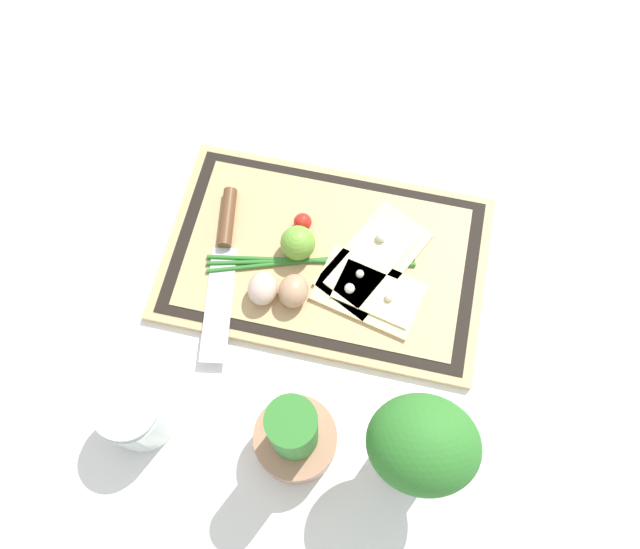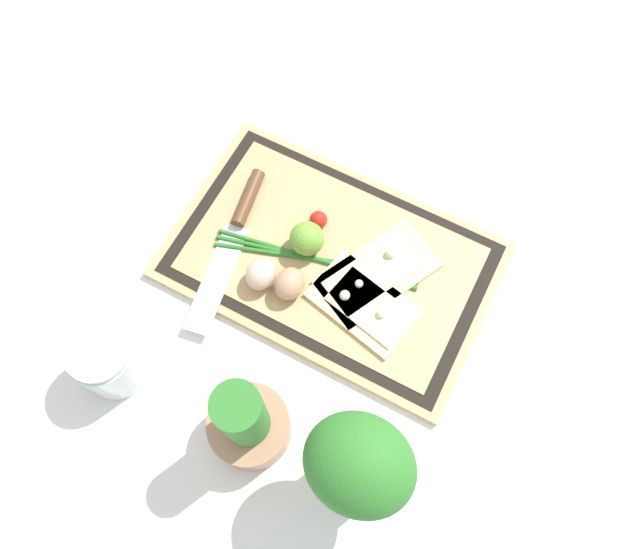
{
  "view_description": "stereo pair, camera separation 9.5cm",
  "coord_description": "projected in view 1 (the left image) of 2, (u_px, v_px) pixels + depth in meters",
  "views": [
    {
      "loc": [
        -0.08,
        0.39,
        0.92
      ],
      "look_at": [
        0.0,
        0.04,
        0.03
      ],
      "focal_mm": 35.0,
      "sensor_mm": 36.0,
      "label": 1
    },
    {
      "loc": [
        -0.17,
        0.36,
        0.92
      ],
      "look_at": [
        0.0,
        0.04,
        0.03
      ],
      "focal_mm": 35.0,
      "sensor_mm": 36.0,
      "label": 2
    }
  ],
  "objects": [
    {
      "name": "egg_brown",
      "position": [
        293.0,
        291.0,
        0.94
      ],
      "size": [
        0.04,
        0.05,
        0.04
      ],
      "primitive_type": "ellipsoid",
      "color": "tan",
      "rests_on": "cutting_board"
    },
    {
      "name": "cherry_tomato_red",
      "position": [
        303.0,
        222.0,
        0.99
      ],
      "size": [
        0.03,
        0.03,
        0.03
      ],
      "primitive_type": "sphere",
      "color": "red",
      "rests_on": "cutting_board"
    },
    {
      "name": "herb_glass",
      "position": [
        419.0,
        448.0,
        0.76
      ],
      "size": [
        0.14,
        0.12,
        0.22
      ],
      "color": "silver",
      "rests_on": "ground_plane"
    },
    {
      "name": "egg_pink",
      "position": [
        263.0,
        288.0,
        0.94
      ],
      "size": [
        0.04,
        0.05,
        0.04
      ],
      "primitive_type": "ellipsoid",
      "color": "beige",
      "rests_on": "cutting_board"
    },
    {
      "name": "scallion_bunch",
      "position": [
        311.0,
        261.0,
        0.98
      ],
      "size": [
        0.32,
        0.11,
        0.01
      ],
      "color": "#2D7528",
      "rests_on": "cutting_board"
    },
    {
      "name": "ground_plane",
      "position": [
        325.0,
        260.0,
        1.0
      ],
      "size": [
        6.0,
        6.0,
        0.0
      ],
      "primitive_type": "plane",
      "color": "white"
    },
    {
      "name": "sauce_jar",
      "position": [
        137.0,
        414.0,
        0.86
      ],
      "size": [
        0.09,
        0.09,
        0.11
      ],
      "color": "silver",
      "rests_on": "ground_plane"
    },
    {
      "name": "herb_pot",
      "position": [
        295.0,
        436.0,
        0.83
      ],
      "size": [
        0.11,
        0.11,
        0.2
      ],
      "color": "#AD7A5B",
      "rests_on": "ground_plane"
    },
    {
      "name": "knife",
      "position": [
        225.0,
        244.0,
        0.98
      ],
      "size": [
        0.08,
        0.29,
        0.02
      ],
      "color": "silver",
      "rests_on": "cutting_board"
    },
    {
      "name": "lime",
      "position": [
        298.0,
        240.0,
        0.96
      ],
      "size": [
        0.05,
        0.05,
        0.05
      ],
      "primitive_type": "sphere",
      "color": "#70A838",
      "rests_on": "cutting_board"
    },
    {
      "name": "pizza_slice_far",
      "position": [
        371.0,
        292.0,
        0.95
      ],
      "size": [
        0.18,
        0.13,
        0.02
      ],
      "color": "beige",
      "rests_on": "cutting_board"
    },
    {
      "name": "pizza_slice_near",
      "position": [
        373.0,
        260.0,
        0.97
      ],
      "size": [
        0.17,
        0.21,
        0.02
      ],
      "color": "beige",
      "rests_on": "cutting_board"
    },
    {
      "name": "cutting_board",
      "position": [
        325.0,
        258.0,
        0.99
      ],
      "size": [
        0.5,
        0.32,
        0.02
      ],
      "color": "tan",
      "rests_on": "ground_plane"
    }
  ]
}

